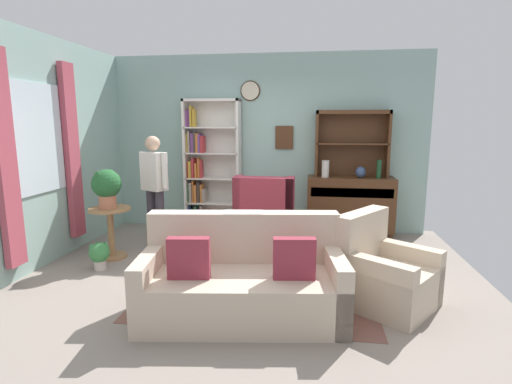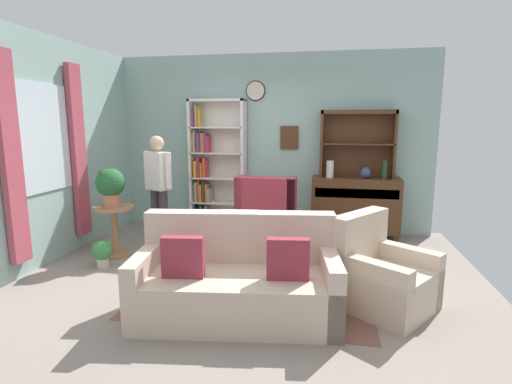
# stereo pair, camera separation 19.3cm
# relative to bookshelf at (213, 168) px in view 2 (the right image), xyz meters

# --- Properties ---
(ground_plane) EXTENTS (5.40, 4.60, 0.02)m
(ground_plane) POSITION_rel_bookshelf_xyz_m (0.94, -1.94, -1.01)
(ground_plane) COLOR gray
(wall_back) EXTENTS (5.00, 0.09, 2.80)m
(wall_back) POSITION_rel_bookshelf_xyz_m (0.94, 0.19, 0.41)
(wall_back) COLOR #93B7AD
(wall_back) RESTS_ON ground_plane
(wall_left) EXTENTS (0.16, 4.20, 2.80)m
(wall_left) POSITION_rel_bookshelf_xyz_m (-1.58, -1.94, 0.40)
(wall_left) COLOR #93B7AD
(wall_left) RESTS_ON ground_plane
(area_rug) EXTENTS (2.34, 1.84, 0.01)m
(area_rug) POSITION_rel_bookshelf_xyz_m (1.14, -2.24, -1.00)
(area_rug) COLOR brown
(area_rug) RESTS_ON ground_plane
(bookshelf) EXTENTS (0.90, 0.30, 2.10)m
(bookshelf) POSITION_rel_bookshelf_xyz_m (0.00, 0.00, 0.00)
(bookshelf) COLOR silver
(bookshelf) RESTS_ON ground_plane
(sideboard) EXTENTS (1.30, 0.45, 0.92)m
(sideboard) POSITION_rel_bookshelf_xyz_m (2.26, -0.08, -0.49)
(sideboard) COLOR #4C2D19
(sideboard) RESTS_ON ground_plane
(sideboard_hutch) EXTENTS (1.10, 0.26, 1.00)m
(sideboard_hutch) POSITION_rel_bookshelf_xyz_m (2.26, 0.02, 0.56)
(sideboard_hutch) COLOR #4C2D19
(sideboard_hutch) RESTS_ON sideboard
(vase_tall) EXTENTS (0.11, 0.11, 0.26)m
(vase_tall) POSITION_rel_bookshelf_xyz_m (1.87, -0.16, 0.05)
(vase_tall) COLOR beige
(vase_tall) RESTS_ON sideboard
(vase_round) EXTENTS (0.15, 0.15, 0.17)m
(vase_round) POSITION_rel_bookshelf_xyz_m (2.39, -0.15, 0.01)
(vase_round) COLOR #33476B
(vase_round) RESTS_ON sideboard
(bottle_wine) EXTENTS (0.07, 0.07, 0.28)m
(bottle_wine) POSITION_rel_bookshelf_xyz_m (2.65, -0.17, 0.06)
(bottle_wine) COLOR #194223
(bottle_wine) RESTS_ON sideboard
(couch_floral) EXTENTS (1.90, 1.08, 0.90)m
(couch_floral) POSITION_rel_bookshelf_xyz_m (1.07, -2.83, -0.69)
(couch_floral) COLOR beige
(couch_floral) RESTS_ON ground_plane
(armchair_floral) EXTENTS (1.07, 1.07, 0.88)m
(armchair_floral) POSITION_rel_bookshelf_xyz_m (2.38, -2.43, -0.71)
(armchair_floral) COLOR beige
(armchair_floral) RESTS_ON ground_plane
(wingback_chair) EXTENTS (0.79, 0.81, 1.05)m
(wingback_chair) POSITION_rel_bookshelf_xyz_m (1.06, -1.01, -0.62)
(wingback_chair) COLOR maroon
(wingback_chair) RESTS_ON ground_plane
(plant_stand) EXTENTS (0.52, 0.52, 0.66)m
(plant_stand) POSITION_rel_bookshelf_xyz_m (-0.88, -1.56, -0.59)
(plant_stand) COLOR #997047
(plant_stand) RESTS_ON ground_plane
(potted_plant_large) EXTENTS (0.36, 0.36, 0.50)m
(potted_plant_large) POSITION_rel_bookshelf_xyz_m (-0.88, -1.60, -0.05)
(potted_plant_large) COLOR #AD6B4C
(potted_plant_large) RESTS_ON plant_stand
(potted_plant_small) EXTENTS (0.24, 0.24, 0.33)m
(potted_plant_small) POSITION_rel_bookshelf_xyz_m (-0.82, -1.98, -0.81)
(potted_plant_small) COLOR beige
(potted_plant_small) RESTS_ON ground_plane
(person_reading) EXTENTS (0.50, 0.33, 1.56)m
(person_reading) POSITION_rel_bookshelf_xyz_m (-0.47, -1.07, -0.09)
(person_reading) COLOR #38333D
(person_reading) RESTS_ON ground_plane
(coffee_table) EXTENTS (0.80, 0.50, 0.42)m
(coffee_table) POSITION_rel_bookshelf_xyz_m (1.36, -2.12, -0.65)
(coffee_table) COLOR #4C2D19
(coffee_table) RESTS_ON ground_plane
(book_stack) EXTENTS (0.21, 0.14, 0.04)m
(book_stack) POSITION_rel_bookshelf_xyz_m (1.48, -2.14, -0.56)
(book_stack) COLOR gray
(book_stack) RESTS_ON coffee_table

